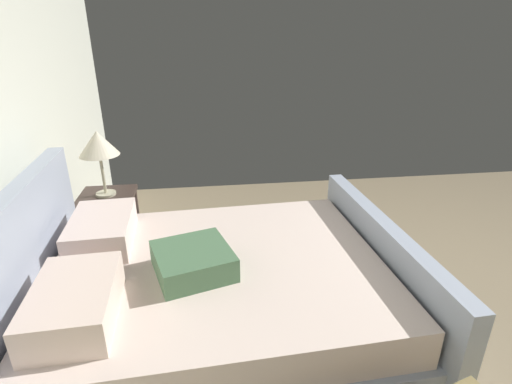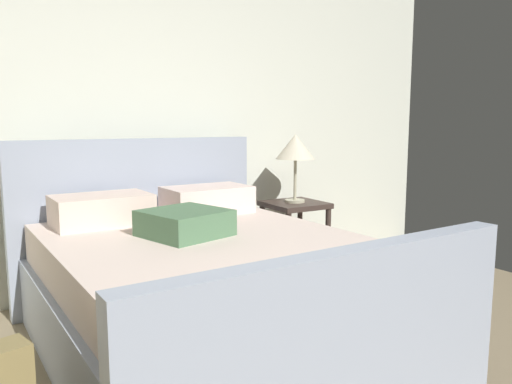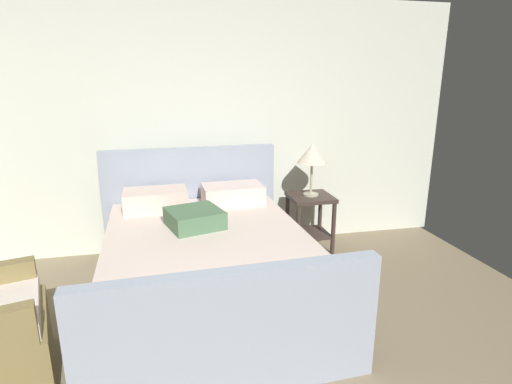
% 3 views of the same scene
% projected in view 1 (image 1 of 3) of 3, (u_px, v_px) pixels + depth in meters
% --- Properties ---
extents(ground_plane, '(5.05, 6.24, 0.02)m').
position_uv_depth(ground_plane, '(472.00, 298.00, 2.96)').
color(ground_plane, '#847458').
extents(bed, '(1.80, 2.22, 1.12)m').
position_uv_depth(bed, '(212.00, 301.00, 2.37)').
color(bed, '#9CA6BA').
rests_on(bed, ground).
extents(nightstand_right, '(0.44, 0.44, 0.60)m').
position_uv_depth(nightstand_right, '(110.00, 216.00, 3.32)').
color(nightstand_right, '#3A2D27').
rests_on(nightstand_right, ground).
extents(table_lamp_right, '(0.31, 0.31, 0.54)m').
position_uv_depth(table_lamp_right, '(98.00, 145.00, 3.08)').
color(table_lamp_right, '#B7B293').
rests_on(table_lamp_right, nightstand_right).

